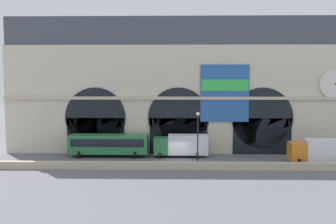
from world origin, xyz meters
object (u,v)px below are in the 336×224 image
box_truck_center (182,145)px  bus_midwest (109,144)px  box_truck_east (319,150)px  street_lamp_quayside (198,132)px

box_truck_center → bus_midwest: bearing=-179.7°
bus_midwest → box_truck_east: (27.96, -3.56, -0.08)m
bus_midwest → street_lamp_quayside: size_ratio=1.59×
bus_midwest → street_lamp_quayside: street_lamp_quayside is taller
box_truck_center → box_truck_east: same height
street_lamp_quayside → box_truck_east: bearing=10.5°
bus_midwest → box_truck_center: box_truck_center is taller
box_truck_center → street_lamp_quayside: 7.33m
bus_midwest → street_lamp_quayside: 13.98m
box_truck_east → box_truck_center: bearing=168.5°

